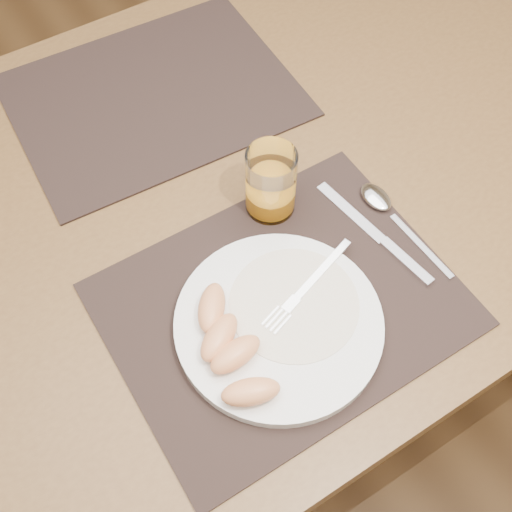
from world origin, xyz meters
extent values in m
plane|color=#55391D|center=(0.00, 0.00, 0.00)|extent=(5.00, 5.00, 0.00)
cube|color=brown|center=(0.00, 0.00, 0.73)|extent=(1.40, 0.90, 0.04)
cylinder|color=brown|center=(0.62, 0.37, 0.35)|extent=(0.06, 0.06, 0.71)
cube|color=black|center=(-0.03, -0.22, 0.75)|extent=(0.45, 0.35, 0.00)
cube|color=black|center=(0.01, 0.22, 0.75)|extent=(0.47, 0.37, 0.00)
cylinder|color=white|center=(-0.05, -0.25, 0.76)|extent=(0.27, 0.27, 0.02)
cylinder|color=white|center=(-0.02, -0.24, 0.77)|extent=(0.17, 0.17, 0.00)
cube|color=silver|center=(0.04, -0.21, 0.77)|extent=(0.11, 0.05, 0.00)
cube|color=silver|center=(-0.02, -0.23, 0.77)|extent=(0.03, 0.02, 0.00)
cube|color=silver|center=(-0.05, -0.24, 0.77)|extent=(0.04, 0.03, 0.00)
cube|color=silver|center=(0.14, -0.15, 0.76)|extent=(0.03, 0.13, 0.00)
cube|color=silver|center=(0.15, -0.26, 0.76)|extent=(0.03, 0.09, 0.01)
cube|color=silver|center=(0.19, -0.25, 0.76)|extent=(0.01, 0.13, 0.00)
ellipsoid|color=silver|center=(0.18, -0.15, 0.76)|extent=(0.04, 0.06, 0.01)
cylinder|color=white|center=(0.05, -0.07, 0.81)|extent=(0.07, 0.07, 0.11)
cylinder|color=orange|center=(0.05, -0.07, 0.77)|extent=(0.06, 0.06, 0.03)
ellipsoid|color=#E99A5F|center=(-0.13, -0.31, 0.78)|extent=(0.08, 0.06, 0.03)
ellipsoid|color=#E99A5F|center=(-0.12, -0.26, 0.78)|extent=(0.07, 0.04, 0.03)
ellipsoid|color=#E99A5F|center=(-0.13, -0.23, 0.78)|extent=(0.08, 0.07, 0.03)
ellipsoid|color=#E99A5F|center=(-0.12, -0.19, 0.78)|extent=(0.07, 0.08, 0.03)
camera|label=1|loc=(-0.27, -0.54, 1.51)|focal=45.00mm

